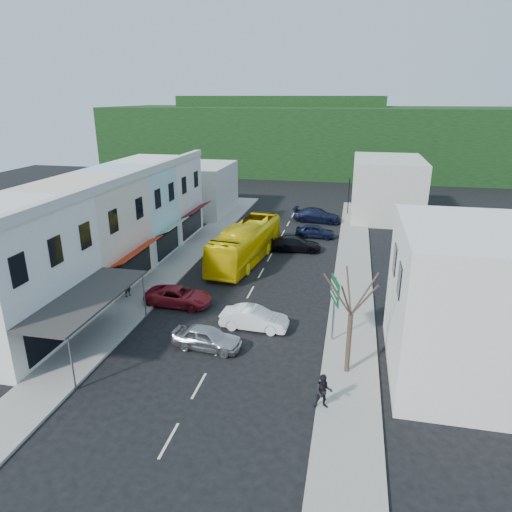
# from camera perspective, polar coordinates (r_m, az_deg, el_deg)

# --- Properties ---
(ground) EXTENTS (120.00, 120.00, 0.00)m
(ground) POSITION_cam_1_polar(r_m,az_deg,el_deg) (30.89, -2.33, -7.48)
(ground) COLOR black
(ground) RESTS_ON ground
(sidewalk_left) EXTENTS (3.00, 52.00, 0.15)m
(sidewalk_left) POSITION_cam_1_polar(r_m,az_deg,el_deg) (41.78, -8.96, -0.26)
(sidewalk_left) COLOR gray
(sidewalk_left) RESTS_ON ground
(sidewalk_right) EXTENTS (3.00, 52.00, 0.15)m
(sidewalk_right) POSITION_cam_1_polar(r_m,az_deg,el_deg) (39.21, 12.03, -1.79)
(sidewalk_right) COLOR gray
(sidewalk_right) RESTS_ON ground
(shopfront_row) EXTENTS (8.25, 30.00, 8.00)m
(shopfront_row) POSITION_cam_1_polar(r_m,az_deg,el_deg) (38.47, -18.88, 3.33)
(shopfront_row) COLOR silver
(shopfront_row) RESTS_ON ground
(right_building) EXTENTS (8.00, 9.00, 8.00)m
(right_building) POSITION_cam_1_polar(r_m,az_deg,el_deg) (25.61, 25.88, -5.55)
(right_building) COLOR silver
(right_building) RESTS_ON ground
(distant_block_left) EXTENTS (8.00, 10.00, 6.00)m
(distant_block_left) POSITION_cam_1_polar(r_m,az_deg,el_deg) (57.96, -7.38, 8.33)
(distant_block_left) COLOR #B7B2A8
(distant_block_left) RESTS_ON ground
(distant_block_right) EXTENTS (8.00, 12.00, 7.00)m
(distant_block_right) POSITION_cam_1_polar(r_m,az_deg,el_deg) (57.77, 15.99, 8.21)
(distant_block_right) COLOR #B7B2A8
(distant_block_right) RESTS_ON ground
(hillside) EXTENTS (80.00, 26.00, 14.00)m
(hillside) POSITION_cam_1_polar(r_m,az_deg,el_deg) (92.43, 6.98, 14.76)
(hillside) COLOR black
(hillside) RESTS_ON ground
(bus) EXTENTS (3.90, 11.82, 3.10)m
(bus) POSITION_cam_1_polar(r_m,az_deg,el_deg) (40.28, -1.28, 1.45)
(bus) COLOR yellow
(bus) RESTS_ON ground
(car_silver) EXTENTS (4.54, 2.19, 1.40)m
(car_silver) POSITION_cam_1_polar(r_m,az_deg,el_deg) (27.03, -6.15, -10.09)
(car_silver) COLOR #B3B4B9
(car_silver) RESTS_ON ground
(car_white) EXTENTS (4.47, 1.98, 1.40)m
(car_white) POSITION_cam_1_polar(r_m,az_deg,el_deg) (28.99, -0.23, -7.82)
(car_white) COLOR white
(car_white) RESTS_ON ground
(car_red) EXTENTS (4.67, 2.06, 1.40)m
(car_red) POSITION_cam_1_polar(r_m,az_deg,el_deg) (32.59, -9.66, -4.90)
(car_red) COLOR maroon
(car_red) RESTS_ON ground
(car_black_near) EXTENTS (4.64, 2.22, 1.40)m
(car_black_near) POSITION_cam_1_polar(r_m,az_deg,el_deg) (43.39, 4.94, 1.52)
(car_black_near) COLOR black
(car_black_near) RESTS_ON ground
(car_navy_mid) EXTENTS (4.47, 1.99, 1.40)m
(car_navy_mid) POSITION_cam_1_polar(r_m,az_deg,el_deg) (47.78, 7.41, 3.11)
(car_navy_mid) COLOR black
(car_navy_mid) RESTS_ON ground
(car_navy_far) EXTENTS (4.68, 2.34, 1.40)m
(car_navy_far) POSITION_cam_1_polar(r_m,az_deg,el_deg) (53.88, 7.65, 4.97)
(car_navy_far) COLOR black
(car_navy_far) RESTS_ON ground
(pedestrian_left) EXTENTS (0.58, 0.70, 1.70)m
(pedestrian_left) POSITION_cam_1_polar(r_m,az_deg,el_deg) (34.34, -15.79, -3.55)
(pedestrian_left) COLOR black
(pedestrian_left) RESTS_ON sidewalk_left
(pedestrian_right) EXTENTS (0.76, 0.55, 1.70)m
(pedestrian_right) POSITION_cam_1_polar(r_m,az_deg,el_deg) (22.24, 8.43, -16.46)
(pedestrian_right) COLOR black
(pedestrian_right) RESTS_ON sidewalk_right
(direction_sign) EXTENTS (1.19, 1.99, 4.18)m
(direction_sign) POSITION_cam_1_polar(r_m,az_deg,el_deg) (27.27, 9.72, -6.70)
(direction_sign) COLOR #0C562F
(direction_sign) RESTS_ON ground
(street_tree) EXTENTS (3.41, 3.41, 6.89)m
(street_tree) POSITION_cam_1_polar(r_m,az_deg,el_deg) (23.83, 11.76, -7.20)
(street_tree) COLOR #382820
(street_tree) RESTS_ON ground
(traffic_signal) EXTENTS (0.47, 0.92, 4.58)m
(traffic_signal) POSITION_cam_1_polar(r_m,az_deg,el_deg) (57.60, 11.50, 7.31)
(traffic_signal) COLOR black
(traffic_signal) RESTS_ON ground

